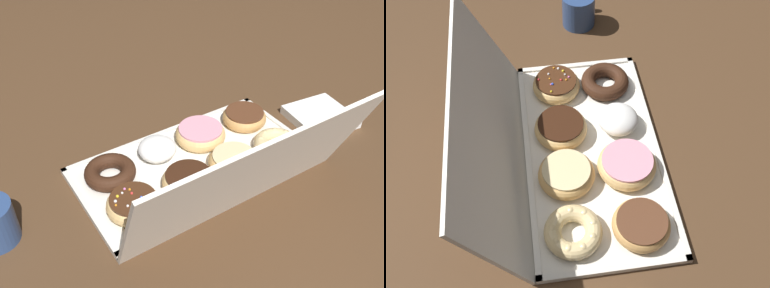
% 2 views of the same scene
% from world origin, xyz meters
% --- Properties ---
extents(ground_plane, '(3.00, 3.00, 0.00)m').
position_xyz_m(ground_plane, '(0.00, 0.00, 0.00)').
color(ground_plane, '#4C331E').
extents(donut_box, '(0.53, 0.29, 0.01)m').
position_xyz_m(donut_box, '(0.00, 0.00, 0.01)').
color(donut_box, silver).
rests_on(donut_box, ground).
extents(box_lid_open, '(0.53, 0.11, 0.25)m').
position_xyz_m(box_lid_open, '(0.00, 0.20, 0.12)').
color(box_lid_open, silver).
rests_on(box_lid_open, ground).
extents(chocolate_frosted_donut_0, '(0.11, 0.11, 0.04)m').
position_xyz_m(chocolate_frosted_donut_0, '(-0.19, -0.06, 0.03)').
color(chocolate_frosted_donut_0, tan).
rests_on(chocolate_frosted_donut_0, donut_box).
extents(pink_frosted_donut_1, '(0.12, 0.12, 0.04)m').
position_xyz_m(pink_frosted_donut_1, '(-0.06, -0.06, 0.03)').
color(pink_frosted_donut_1, '#E5B770').
rests_on(pink_frosted_donut_1, donut_box).
extents(powdered_filled_donut_2, '(0.09, 0.09, 0.05)m').
position_xyz_m(powdered_filled_donut_2, '(0.06, -0.07, 0.03)').
color(powdered_filled_donut_2, white).
rests_on(powdered_filled_donut_2, donut_box).
extents(chocolate_cake_ring_donut_3, '(0.11, 0.11, 0.03)m').
position_xyz_m(chocolate_cake_ring_donut_3, '(0.18, -0.06, 0.03)').
color(chocolate_cake_ring_donut_3, '#381E11').
rests_on(chocolate_cake_ring_donut_3, donut_box).
extents(cruller_donut_4, '(0.11, 0.11, 0.03)m').
position_xyz_m(cruller_donut_4, '(-0.19, 0.07, 0.03)').
color(cruller_donut_4, '#EACC8C').
rests_on(cruller_donut_4, donut_box).
extents(glazed_ring_donut_5, '(0.12, 0.12, 0.04)m').
position_xyz_m(glazed_ring_donut_5, '(-0.06, 0.06, 0.03)').
color(glazed_ring_donut_5, tan).
rests_on(glazed_ring_donut_5, donut_box).
extents(chocolate_frosted_donut_6, '(0.12, 0.12, 0.04)m').
position_xyz_m(chocolate_frosted_donut_6, '(0.06, 0.06, 0.03)').
color(chocolate_frosted_donut_6, '#E5B770').
rests_on(chocolate_frosted_donut_6, donut_box).
extents(sprinkle_donut_7, '(0.11, 0.11, 0.04)m').
position_xyz_m(sprinkle_donut_7, '(0.19, 0.06, 0.03)').
color(sprinkle_donut_7, '#E5B770').
rests_on(sprinkle_donut_7, donut_box).
extents(napkin_stack, '(0.16, 0.16, 0.02)m').
position_xyz_m(napkin_stack, '(-0.37, 0.03, 0.01)').
color(napkin_stack, white).
rests_on(napkin_stack, ground).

